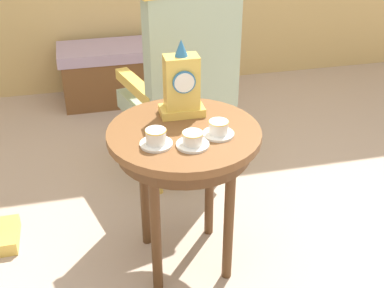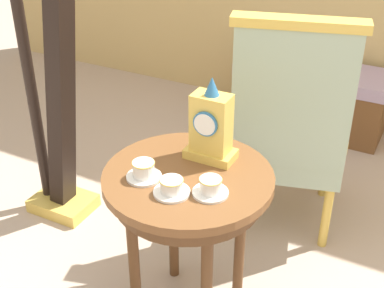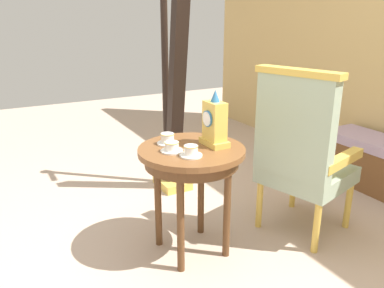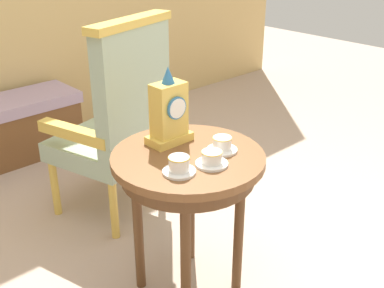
% 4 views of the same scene
% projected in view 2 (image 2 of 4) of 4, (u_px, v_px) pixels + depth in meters
% --- Properties ---
extents(side_table, '(0.64, 0.64, 0.69)m').
position_uv_depth(side_table, '(188.00, 194.00, 2.00)').
color(side_table, brown).
rests_on(side_table, ground).
extents(teacup_left, '(0.13, 0.13, 0.07)m').
position_uv_depth(teacup_left, '(144.00, 171.00, 1.92)').
color(teacup_left, white).
rests_on(teacup_left, side_table).
extents(teacup_right, '(0.13, 0.13, 0.06)m').
position_uv_depth(teacup_right, '(172.00, 187.00, 1.84)').
color(teacup_right, white).
rests_on(teacup_right, side_table).
extents(teacup_center, '(0.13, 0.13, 0.06)m').
position_uv_depth(teacup_center, '(210.00, 187.00, 1.84)').
color(teacup_center, white).
rests_on(teacup_center, side_table).
extents(mantel_clock, '(0.19, 0.11, 0.34)m').
position_uv_depth(mantel_clock, '(211.00, 127.00, 1.99)').
color(mantel_clock, gold).
rests_on(mantel_clock, side_table).
extents(armchair, '(0.66, 0.65, 1.14)m').
position_uv_depth(armchair, '(289.00, 125.00, 2.51)').
color(armchair, '#9EB299').
rests_on(armchair, ground).
extents(harp, '(0.40, 0.24, 1.78)m').
position_uv_depth(harp, '(52.00, 90.00, 2.55)').
color(harp, gold).
rests_on(harp, ground).
extents(window_bench, '(1.02, 0.40, 0.44)m').
position_uv_depth(window_bench, '(311.00, 97.00, 3.64)').
color(window_bench, '#B299B7').
rests_on(window_bench, ground).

